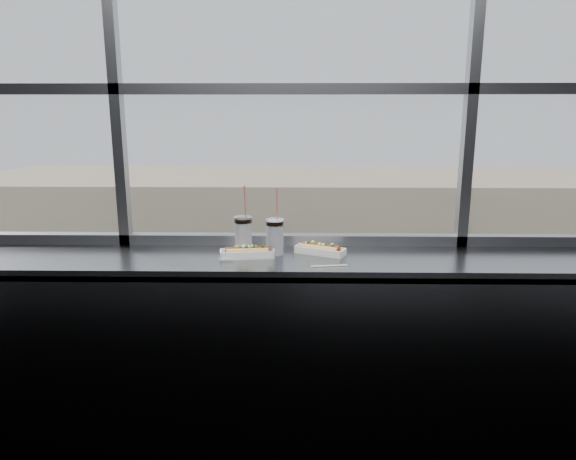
{
  "coord_description": "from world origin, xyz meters",
  "views": [
    {
      "loc": [
        0.03,
        -1.48,
        1.87
      ],
      "look_at": [
        -0.02,
        1.23,
        1.25
      ],
      "focal_mm": 32.0,
      "sensor_mm": 36.0,
      "label": 1
    }
  ],
  "objects_px": {
    "car_near_d": "(497,406)",
    "car_near_b": "(145,402)",
    "hotdog_tray_right": "(320,249)",
    "pedestrian_b": "(260,297)",
    "tree_left": "(154,272)",
    "car_far_a": "(155,324)",
    "car_near_c": "(274,403)",
    "pedestrian_c": "(361,309)",
    "hotdog_tray_left": "(247,252)",
    "car_far_b": "(306,328)",
    "tree_center": "(303,268)",
    "car_far_c": "(508,328)",
    "pedestrian_d": "(418,299)",
    "tree_right": "(467,268)",
    "soda_cup_right": "(275,235)",
    "soda_cup_left": "(243,232)",
    "pedestrian_a": "(189,301)",
    "loose_straw": "(329,266)",
    "wrapper": "(226,258)"
  },
  "relations": [
    {
      "from": "pedestrian_c",
      "to": "hotdog_tray_right",
      "type": "bearing_deg",
      "value": 81.92
    },
    {
      "from": "soda_cup_left",
      "to": "tree_right",
      "type": "xyz_separation_m",
      "value": [
        10.96,
        28.17,
        -8.86
      ]
    },
    {
      "from": "pedestrian_b",
      "to": "loose_straw",
      "type": "bearing_deg",
      "value": 95.14
    },
    {
      "from": "car_near_b",
      "to": "car_far_c",
      "type": "distance_m",
      "value": 19.82
    },
    {
      "from": "car_far_c",
      "to": "tree_left",
      "type": "relative_size",
      "value": 1.38
    },
    {
      "from": "car_near_d",
      "to": "tree_center",
      "type": "xyz_separation_m",
      "value": [
        -7.84,
        12.0,
        2.14
      ]
    },
    {
      "from": "car_far_b",
      "to": "car_far_c",
      "type": "distance_m",
      "value": 11.33
    },
    {
      "from": "car_near_d",
      "to": "car_near_b",
      "type": "xyz_separation_m",
      "value": [
        -14.49,
        0.0,
        -0.0
      ]
    },
    {
      "from": "tree_left",
      "to": "tree_right",
      "type": "xyz_separation_m",
      "value": [
        19.77,
        -0.0,
        0.34
      ]
    },
    {
      "from": "hotdog_tray_right",
      "to": "car_near_b",
      "type": "xyz_separation_m",
      "value": [
        -6.41,
        16.22,
        -10.97
      ]
    },
    {
      "from": "car_far_c",
      "to": "tree_left",
      "type": "distance_m",
      "value": 21.44
    },
    {
      "from": "car_near_d",
      "to": "tree_left",
      "type": "xyz_separation_m",
      "value": [
        -17.33,
        12.0,
        1.85
      ]
    },
    {
      "from": "car_near_b",
      "to": "pedestrian_d",
      "type": "distance_m",
      "value": 19.13
    },
    {
      "from": "hotdog_tray_left",
      "to": "pedestrian_d",
      "type": "relative_size",
      "value": 0.16
    },
    {
      "from": "car_near_b",
      "to": "car_far_a",
      "type": "xyz_separation_m",
      "value": [
        -1.76,
        8.0,
        0.04
      ]
    },
    {
      "from": "soda_cup_left",
      "to": "car_near_d",
      "type": "bearing_deg",
      "value": 62.25
    },
    {
      "from": "pedestrian_a",
      "to": "tree_left",
      "type": "bearing_deg",
      "value": 85.52
    },
    {
      "from": "soda_cup_left",
      "to": "car_near_d",
      "type": "relative_size",
      "value": 0.06
    },
    {
      "from": "tree_right",
      "to": "hotdog_tray_left",
      "type": "bearing_deg",
      "value": -111.11
    },
    {
      "from": "car_far_a",
      "to": "tree_left",
      "type": "bearing_deg",
      "value": 22.88
    },
    {
      "from": "car_near_d",
      "to": "car_near_c",
      "type": "relative_size",
      "value": 0.97
    },
    {
      "from": "wrapper",
      "to": "pedestrian_d",
      "type": "xyz_separation_m",
      "value": [
        8.28,
        29.2,
        -11.12
      ]
    },
    {
      "from": "loose_straw",
      "to": "pedestrian_a",
      "type": "relative_size",
      "value": 0.09
    },
    {
      "from": "car_far_c",
      "to": "pedestrian_d",
      "type": "bearing_deg",
      "value": 32.67
    },
    {
      "from": "hotdog_tray_right",
      "to": "car_near_d",
      "type": "bearing_deg",
      "value": 88.92
    },
    {
      "from": "car_near_d",
      "to": "pedestrian_a",
      "type": "relative_size",
      "value": 3.13
    },
    {
      "from": "hotdog_tray_left",
      "to": "tree_left",
      "type": "distance_m",
      "value": 31.02
    },
    {
      "from": "car_far_a",
      "to": "hotdog_tray_right",
      "type": "bearing_deg",
      "value": -153.58
    },
    {
      "from": "soda_cup_left",
      "to": "loose_straw",
      "type": "relative_size",
      "value": 2.03
    },
    {
      "from": "loose_straw",
      "to": "soda_cup_right",
      "type": "bearing_deg",
      "value": 133.47
    },
    {
      "from": "soda_cup_right",
      "to": "pedestrian_c",
      "type": "distance_m",
      "value": 29.61
    },
    {
      "from": "car_far_b",
      "to": "car_far_c",
      "type": "height_order",
      "value": "car_far_c"
    },
    {
      "from": "wrapper",
      "to": "pedestrian_b",
      "type": "distance_m",
      "value": 31.36
    },
    {
      "from": "car_near_d",
      "to": "tree_right",
      "type": "bearing_deg",
      "value": -10.85
    },
    {
      "from": "hotdog_tray_right",
      "to": "pedestrian_b",
      "type": "relative_size",
      "value": 0.15
    },
    {
      "from": "hotdog_tray_right",
      "to": "pedestrian_a",
      "type": "xyz_separation_m",
      "value": [
        -7.05,
        28.05,
        -11.03
      ]
    },
    {
      "from": "car_far_b",
      "to": "tree_center",
      "type": "height_order",
      "value": "tree_center"
    },
    {
      "from": "tree_right",
      "to": "car_far_c",
      "type": "bearing_deg",
      "value": -73.36
    },
    {
      "from": "loose_straw",
      "to": "pedestrian_c",
      "type": "relative_size",
      "value": 0.09
    },
    {
      "from": "soda_cup_left",
      "to": "car_near_b",
      "type": "distance_m",
      "value": 20.48
    },
    {
      "from": "pedestrian_c",
      "to": "hotdog_tray_left",
      "type": "bearing_deg",
      "value": 81.12
    },
    {
      "from": "tree_left",
      "to": "tree_right",
      "type": "relative_size",
      "value": 0.9
    },
    {
      "from": "car_far_a",
      "to": "soda_cup_right",
      "type": "bearing_deg",
      "value": -154.12
    },
    {
      "from": "car_near_b",
      "to": "pedestrian_c",
      "type": "bearing_deg",
      "value": -44.07
    },
    {
      "from": "car_near_d",
      "to": "tree_left",
      "type": "relative_size",
      "value": 1.49
    },
    {
      "from": "loose_straw",
      "to": "car_near_c",
      "type": "xyz_separation_m",
      "value": [
        -1.09,
        16.45,
        -10.91
      ]
    },
    {
      "from": "car_far_a",
      "to": "car_near_c",
      "type": "xyz_separation_m",
      "value": [
        7.12,
        -8.0,
        0.0
      ]
    },
    {
      "from": "wrapper",
      "to": "car_near_d",
      "type": "height_order",
      "value": "wrapper"
    },
    {
      "from": "car_far_b",
      "to": "tree_center",
      "type": "xyz_separation_m",
      "value": [
        -0.16,
        4.0,
        2.32
      ]
    },
    {
      "from": "pedestrian_b",
      "to": "tree_left",
      "type": "height_order",
      "value": "tree_left"
    }
  ]
}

